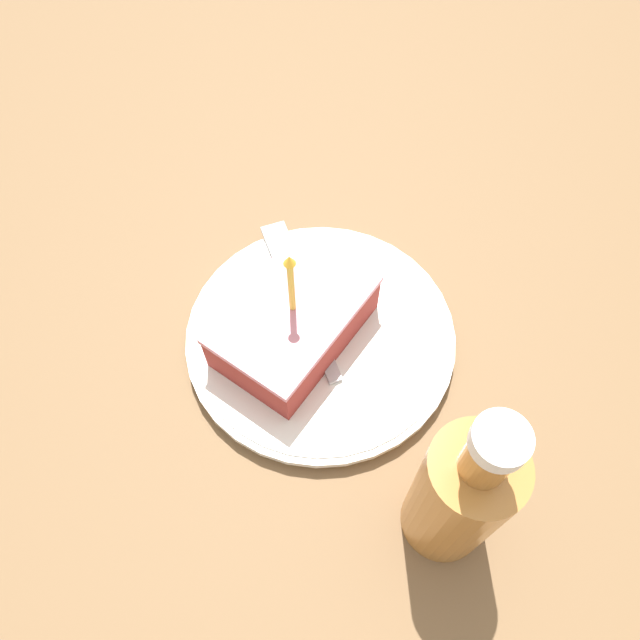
{
  "coord_description": "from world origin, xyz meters",
  "views": [
    {
      "loc": [
        -0.14,
        0.22,
        0.5
      ],
      "look_at": [
        0.01,
        0.0,
        0.04
      ],
      "focal_mm": 35.0,
      "sensor_mm": 36.0,
      "label": 1
    }
  ],
  "objects_px": {
    "plate": "(320,337)",
    "cake_slice": "(294,321)",
    "fork": "(297,286)",
    "bottle": "(460,494)"
  },
  "relations": [
    {
      "from": "fork",
      "to": "bottle",
      "type": "distance_m",
      "value": 0.24
    },
    {
      "from": "plate",
      "to": "cake_slice",
      "type": "xyz_separation_m",
      "value": [
        0.02,
        0.01,
        0.03
      ]
    },
    {
      "from": "plate",
      "to": "cake_slice",
      "type": "distance_m",
      "value": 0.04
    },
    {
      "from": "plate",
      "to": "bottle",
      "type": "distance_m",
      "value": 0.2
    },
    {
      "from": "plate",
      "to": "cake_slice",
      "type": "height_order",
      "value": "cake_slice"
    },
    {
      "from": "plate",
      "to": "bottle",
      "type": "bearing_deg",
      "value": 156.39
    },
    {
      "from": "cake_slice",
      "to": "plate",
      "type": "bearing_deg",
      "value": -140.21
    },
    {
      "from": "fork",
      "to": "bottle",
      "type": "xyz_separation_m",
      "value": [
        -0.21,
        0.1,
        0.06
      ]
    },
    {
      "from": "fork",
      "to": "cake_slice",
      "type": "bearing_deg",
      "value": 124.1
    },
    {
      "from": "plate",
      "to": "bottle",
      "type": "xyz_separation_m",
      "value": [
        -0.17,
        0.07,
        0.07
      ]
    }
  ]
}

